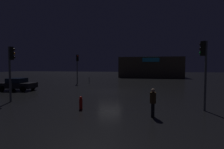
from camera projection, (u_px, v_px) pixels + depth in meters
ground_plane at (110, 91)px, 18.59m from camera, size 120.00×120.00×0.00m
store_building at (150, 67)px, 42.64m from camera, size 15.30×7.56×4.98m
traffic_signal_main at (77, 64)px, 26.51m from camera, size 0.42×0.42×4.60m
traffic_signal_opposite at (11, 63)px, 13.04m from camera, size 0.42×0.42×4.32m
traffic_signal_cross_left at (204, 61)px, 10.44m from camera, size 0.42×0.42×4.38m
car_near at (18, 84)px, 19.18m from camera, size 3.98×2.15×1.42m
pedestrian at (153, 101)px, 9.20m from camera, size 0.45×0.45×1.58m
fire_hydrant at (81, 103)px, 10.90m from camera, size 0.22×0.22×0.84m
bollard_kerb_a at (89, 80)px, 27.44m from camera, size 0.09×0.09×1.01m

